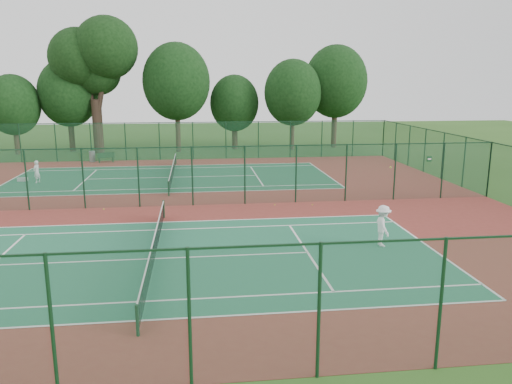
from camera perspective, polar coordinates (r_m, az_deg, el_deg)
ground at (r=29.70m, az=-10.17°, el=-1.60°), size 120.00×120.00×0.00m
red_pad at (r=29.70m, az=-10.17°, el=-1.59°), size 40.00×36.00×0.01m
court_near at (r=21.09m, az=-11.47°, el=-7.49°), size 23.77×10.97×0.01m
court_far at (r=38.48m, az=-9.47°, el=1.67°), size 23.77×10.97×0.01m
fence_north at (r=47.12m, az=-9.10°, el=5.80°), size 40.00×0.09×3.50m
fence_south at (r=12.17m, az=-15.09°, el=-14.16°), size 40.00×0.09×3.50m
fence_east at (r=34.47m, az=25.10°, el=2.35°), size 0.09×36.00×3.50m
fence_divider at (r=29.33m, az=-10.30°, el=1.74°), size 40.00×0.09×3.50m
tennis_net_near at (r=20.92m, az=-11.53°, el=-6.12°), size 0.10×12.90×0.97m
tennis_net_far at (r=38.39m, az=-9.49°, el=2.45°), size 0.10×12.90×0.97m
player_near at (r=22.66m, az=14.30°, el=-3.76°), size 0.74×1.22×1.84m
player_far at (r=39.09m, az=-23.78°, el=2.14°), size 0.58×0.69×1.61m
trash_bin at (r=47.65m, az=-18.21°, el=3.87°), size 0.57×0.57×0.98m
bench at (r=46.98m, az=-16.77°, el=3.83°), size 1.54×0.85×0.91m
kit_bag at (r=40.22m, az=-25.13°, el=1.29°), size 0.69×0.26×0.26m
stray_ball_a at (r=29.39m, az=2.16°, el=-1.47°), size 0.07×0.07×0.07m
stray_ball_b at (r=29.59m, az=6.47°, el=-1.44°), size 0.07×0.07×0.07m
stray_ball_c at (r=29.68m, az=-17.00°, el=-1.88°), size 0.07×0.07×0.07m
big_tree at (r=53.32m, az=-17.99°, el=14.48°), size 8.75×6.41×13.45m
evergreen_row at (r=53.52m, az=-8.27°, el=4.71°), size 39.00×5.00×12.00m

